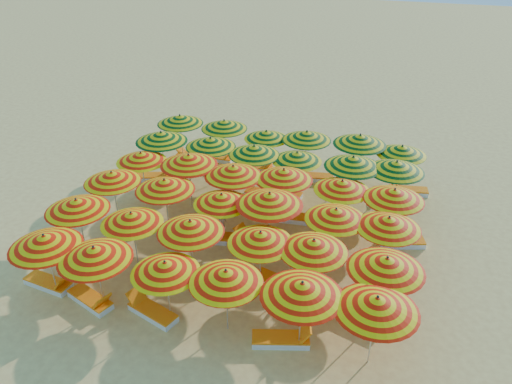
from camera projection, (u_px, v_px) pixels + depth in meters
The scene contains 58 objects.
ground at pixel (252, 233), 19.88m from camera, with size 120.00×120.00×0.00m, color #ECC869.
umbrella_0 at pixel (45, 241), 15.66m from camera, with size 3.05×3.05×2.45m.
umbrella_1 at pixel (94, 253), 15.13m from camera, with size 2.41×2.41×2.44m.
umbrella_2 at pixel (165, 268), 14.83m from camera, with size 2.45×2.45×2.23m.
umbrella_3 at pixel (226, 277), 14.33m from camera, with size 2.87×2.87×2.33m.
umbrella_4 at pixel (302, 289), 13.64m from camera, with size 3.00×3.00×2.49m.
umbrella_5 at pixel (377, 304), 13.16m from camera, with size 3.02×3.02×2.47m.
umbrella_6 at pixel (77, 205), 17.62m from camera, with size 2.78×2.78×2.42m.
umbrella_7 at pixel (132, 218), 17.09m from camera, with size 2.24×2.24×2.29m.
umbrella_8 at pixel (190, 226), 16.47m from camera, with size 2.30×2.30×2.40m.
umbrella_9 at pixel (261, 238), 16.04m from camera, with size 2.80×2.80×2.32m.
umbrella_10 at pixel (314, 246), 15.61m from camera, with size 2.36×2.36×2.35m.
umbrella_11 at pixel (387, 264), 14.63m from camera, with size 2.41×2.41×2.47m.
umbrella_12 at pixel (112, 177), 19.54m from camera, with size 2.74×2.74×2.37m.
umbrella_13 at pixel (165, 185), 18.88m from camera, with size 2.95×2.95×2.43m.
umbrella_14 at pixel (222, 199), 18.32m from camera, with size 2.72×2.72×2.23m.
umbrella_15 at pixel (270, 199), 17.72m from camera, with size 2.56×2.56×2.57m.
umbrella_16 at pixel (336, 214), 17.25m from camera, with size 2.49×2.49×2.32m.
umbrella_17 at pixel (389, 223), 16.72m from camera, with size 2.76×2.76×2.36m.
umbrella_18 at pixel (141, 157), 21.28m from camera, with size 2.20×2.20×2.28m.
umbrella_19 at pixel (189, 160), 20.52m from camera, with size 3.11×3.11×2.54m.
umbrella_20 at pixel (233, 171), 19.79m from camera, with size 2.93×2.93×2.47m.
umbrella_21 at pixel (284, 175), 19.57m from camera, with size 2.91×2.91×2.45m.
umbrella_22 at pixel (342, 186), 19.07m from camera, with size 2.89×2.89×2.30m.
umbrella_23 at pixel (394, 195), 18.29m from camera, with size 2.44×2.44×2.40m.
umbrella_24 at pixel (161, 137), 22.66m from camera, with size 2.81×2.81×2.51m.
umbrella_25 at pixel (211, 142), 22.34m from camera, with size 2.95×2.95×2.40m.
umbrella_26 at pixel (254, 150), 21.66m from camera, with size 2.49×2.49×2.38m.
umbrella_27 at pixel (297, 157), 21.31m from camera, with size 2.37×2.37×2.29m.
umbrella_28 at pixel (353, 162), 20.44m from camera, with size 2.70×2.70×2.51m.
umbrella_29 at pixel (396, 166), 20.19m from camera, with size 2.91×2.91×2.45m.
umbrella_30 at pixel (180, 120), 24.71m from camera, with size 2.40×2.40×2.42m.
umbrella_31 at pixel (224, 125), 24.22m from camera, with size 2.98×2.98×2.39m.
umbrella_32 at pixel (266, 135), 23.47m from camera, with size 2.27×2.27×2.23m.
umbrella_33 at pixel (307, 136), 22.95m from camera, with size 2.33×2.33×2.42m.
umbrella_34 at pixel (360, 140), 22.33m from camera, with size 2.91×2.91×2.53m.
umbrella_35 at pixel (402, 150), 21.80m from camera, with size 2.89×2.89×2.32m.
lounger_0 at pixel (49, 283), 16.98m from camera, with size 1.79×0.79×0.69m.
lounger_1 at pixel (91, 300), 16.27m from camera, with size 1.83×1.14×0.69m.
lounger_2 at pixel (152, 311), 15.80m from camera, with size 1.83×1.09×0.69m.
lounger_3 at pixel (282, 339), 14.78m from camera, with size 1.83×1.04×0.69m.
lounger_4 at pixel (176, 273), 17.43m from camera, with size 1.80×0.83×0.69m.
lounger_5 at pixel (279, 283), 17.00m from camera, with size 1.83×1.05×0.69m.
lounger_6 at pixel (358, 315), 15.65m from camera, with size 1.83×1.07×0.69m.
lounger_7 at pixel (239, 239), 19.23m from camera, with size 1.81×0.90×0.69m.
lounger_8 at pixel (254, 244), 18.96m from camera, with size 1.82×1.19×0.69m.
lounger_9 at pixel (160, 194), 22.25m from camera, with size 1.82×1.19×0.69m.
lounger_10 at pixel (295, 218), 20.56m from camera, with size 1.78×0.75×0.69m.
lounger_11 at pixel (401, 242), 19.08m from camera, with size 1.83×1.07×0.69m.
lounger_12 at pixel (154, 177), 23.69m from camera, with size 1.83×1.13×0.69m.
lounger_13 at pixel (265, 194), 22.29m from camera, with size 1.75×0.63×0.69m.
lounger_14 at pixel (282, 193), 22.31m from camera, with size 1.78×0.73×0.69m.
lounger_15 at pixel (192, 156), 25.60m from camera, with size 1.75×0.63×0.69m.
lounger_16 at pixel (218, 158), 25.49m from camera, with size 1.76×0.66×0.69m.
lounger_17 at pixel (256, 168), 24.51m from camera, with size 1.83×1.08×0.69m.
lounger_18 at pixel (314, 177), 23.67m from camera, with size 1.81×0.87×0.69m.
lounger_19 at pixel (407, 190), 22.53m from camera, with size 1.80×0.85×0.69m.
beachgoer_a at pixel (222, 224), 19.01m from camera, with size 0.58×0.38×1.59m, color tan.
Camera 1 is at (5.08, -15.64, 11.28)m, focal length 35.00 mm.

